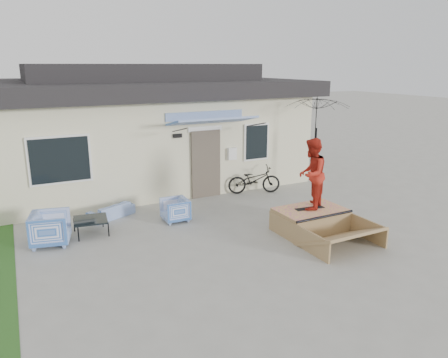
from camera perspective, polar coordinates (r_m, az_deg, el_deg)
name	(u,v)px	position (r m, az deg, el deg)	size (l,w,h in m)	color
ground	(249,258)	(9.34, 3.34, -10.54)	(90.00, 90.00, 0.00)	gray
house	(141,124)	(15.99, -11.02, 7.27)	(10.80, 8.49, 4.10)	beige
loveseat	(111,208)	(12.01, -14.84, -3.82)	(1.28, 0.37, 0.50)	#285BB1
armchair_left	(50,227)	(10.64, -22.17, -5.92)	(0.83, 0.77, 0.85)	#285BB1
armchair_right	(175,209)	(11.40, -6.55, -3.95)	(0.66, 0.62, 0.68)	#285BB1
coffee_table	(91,226)	(11.01, -17.33, -6.06)	(0.78, 0.78, 0.39)	black
bicycle	(254,177)	(13.73, 4.05, 0.29)	(0.59, 1.70, 1.08)	black
patio_umbrella	(316,139)	(13.87, 12.16, 5.24)	(2.10, 1.95, 2.20)	black
skate_ramp	(310,220)	(10.90, 11.46, -5.39)	(1.67, 2.23, 0.56)	olive
skateboard	(310,208)	(10.84, 11.36, -3.80)	(0.77, 0.19, 0.05)	black
skater	(312,173)	(10.59, 11.61, 0.82)	(0.86, 0.66, 1.75)	#AD2316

